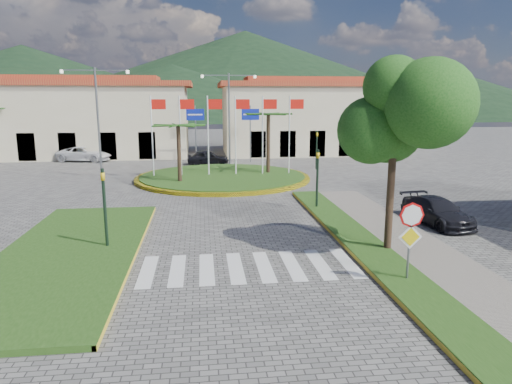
{
  "coord_description": "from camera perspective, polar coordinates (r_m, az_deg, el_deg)",
  "views": [
    {
      "loc": [
        -1.46,
        -10.97,
        5.73
      ],
      "look_at": [
        0.79,
        8.0,
        1.85
      ],
      "focal_mm": 32.0,
      "sensor_mm": 36.0,
      "label": 1
    }
  ],
  "objects": [
    {
      "name": "street_lamp_centre",
      "position": [
        41.06,
        -3.38,
        9.74
      ],
      "size": [
        4.8,
        0.16,
        8.0
      ],
      "color": "slate",
      "rests_on": "ground"
    },
    {
      "name": "ground",
      "position": [
        12.47,
        0.76,
        -15.9
      ],
      "size": [
        160.0,
        160.0,
        0.0
      ],
      "primitive_type": "plane",
      "color": "#595654",
      "rests_on": "ground"
    },
    {
      "name": "car_dark_b",
      "position": [
        47.93,
        5.07,
        5.29
      ],
      "size": [
        3.65,
        1.39,
        1.19
      ],
      "primitive_type": "imported",
      "rotation": [
        0.0,
        0.0,
        1.61
      ],
      "color": "black",
      "rests_on": "ground"
    },
    {
      "name": "building_right",
      "position": [
        50.33,
        6.48,
        9.33
      ],
      "size": [
        19.08,
        9.54,
        8.05
      ],
      "color": "beige",
      "rests_on": "ground"
    },
    {
      "name": "building_left",
      "position": [
        50.58,
        -21.37,
        8.64
      ],
      "size": [
        23.32,
        9.54,
        8.05
      ],
      "color": "beige",
      "rests_on": "ground"
    },
    {
      "name": "hill_far_mid",
      "position": [
        172.01,
        -1.32,
        14.57
      ],
      "size": [
        180.0,
        180.0,
        30.0
      ],
      "primitive_type": "cone",
      "color": "black",
      "rests_on": "ground"
    },
    {
      "name": "crosswalk",
      "position": [
        16.1,
        -1.13,
        -9.36
      ],
      "size": [
        8.0,
        3.0,
        0.01
      ],
      "primitive_type": "cube",
      "color": "silver",
      "rests_on": "ground"
    },
    {
      "name": "traffic_light_far",
      "position": [
        38.35,
        7.58,
        5.71
      ],
      "size": [
        0.18,
        0.15,
        3.2
      ],
      "color": "black",
      "rests_on": "ground"
    },
    {
      "name": "white_van",
      "position": [
        46.11,
        -20.66,
        4.47
      ],
      "size": [
        5.34,
        3.32,
        1.38
      ],
      "primitive_type": "imported",
      "rotation": [
        0.0,
        0.0,
        1.35
      ],
      "color": "silver",
      "rests_on": "ground"
    },
    {
      "name": "stop_sign",
      "position": [
        14.95,
        18.77,
        -4.44
      ],
      "size": [
        0.8,
        0.11,
        2.65
      ],
      "color": "slate",
      "rests_on": "ground"
    },
    {
      "name": "car_side_right",
      "position": [
        22.94,
        21.69,
        -2.25
      ],
      "size": [
        2.26,
        4.41,
        1.22
      ],
      "primitive_type": "imported",
      "rotation": [
        0.0,
        0.0,
        0.13
      ],
      "color": "black",
      "rests_on": "ground"
    },
    {
      "name": "roundabout_island",
      "position": [
        33.47,
        -4.17,
        1.89
      ],
      "size": [
        12.7,
        12.7,
        6.0
      ],
      "color": "yellow",
      "rests_on": "ground"
    },
    {
      "name": "street_lamp_west",
      "position": [
        35.8,
        -19.16,
        8.88
      ],
      "size": [
        4.8,
        0.16,
        8.0
      ],
      "color": "slate",
      "rests_on": "ground"
    },
    {
      "name": "median_left",
      "position": [
        18.58,
        -22.32,
        -7.09
      ],
      "size": [
        5.0,
        14.0,
        0.18
      ],
      "primitive_type": "cube",
      "color": "#214714",
      "rests_on": "ground"
    },
    {
      "name": "verge_right",
      "position": [
        15.47,
        17.96,
        -10.49
      ],
      "size": [
        1.6,
        28.0,
        0.18
      ],
      "primitive_type": "cube",
      "color": "#214714",
      "rests_on": "ground"
    },
    {
      "name": "traffic_light_left",
      "position": [
        18.26,
        -18.42,
        -1.09
      ],
      "size": [
        0.15,
        0.18,
        3.2
      ],
      "color": "black",
      "rests_on": "ground"
    },
    {
      "name": "direction_sign_east",
      "position": [
        42.24,
        -0.71,
        8.5
      ],
      "size": [
        1.6,
        0.14,
        5.2
      ],
      "color": "slate",
      "rests_on": "ground"
    },
    {
      "name": "car_dark_a",
      "position": [
        41.29,
        -6.02,
        4.32
      ],
      "size": [
        3.77,
        1.68,
        1.26
      ],
      "primitive_type": "imported",
      "rotation": [
        0.0,
        0.0,
        1.62
      ],
      "color": "black",
      "rests_on": "ground"
    },
    {
      "name": "direction_sign_west",
      "position": [
        42.0,
        -7.58,
        8.38
      ],
      "size": [
        1.6,
        0.14,
        5.2
      ],
      "color": "slate",
      "rests_on": "ground"
    },
    {
      "name": "hill_far_east",
      "position": [
        162.56,
        19.75,
        11.98
      ],
      "size": [
        120.0,
        120.0,
        18.0
      ],
      "primitive_type": "cone",
      "color": "black",
      "rests_on": "ground"
    },
    {
      "name": "hill_near_back",
      "position": [
        141.25,
        -10.48,
        12.22
      ],
      "size": [
        110.0,
        110.0,
        16.0
      ],
      "primitive_type": "cone",
      "color": "black",
      "rests_on": "ground"
    },
    {
      "name": "deciduous_tree",
      "position": [
        17.43,
        17.0,
        9.16
      ],
      "size": [
        3.6,
        3.6,
        6.8
      ],
      "color": "black",
      "rests_on": "ground"
    },
    {
      "name": "traffic_light_right",
      "position": [
        24.03,
        7.69,
        2.31
      ],
      "size": [
        0.15,
        0.18,
        3.2
      ],
      "color": "black",
      "rests_on": "ground"
    },
    {
      "name": "hill_far_west",
      "position": [
        160.27,
        -26.94,
        12.16
      ],
      "size": [
        140.0,
        140.0,
        22.0
      ],
      "primitive_type": "cone",
      "color": "black",
      "rests_on": "ground"
    },
    {
      "name": "sidewalk_right",
      "position": [
        16.0,
        21.92,
        -10.1
      ],
      "size": [
        4.0,
        28.0,
        0.15
      ],
      "primitive_type": "cube",
      "color": "gray",
      "rests_on": "ground"
    }
  ]
}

